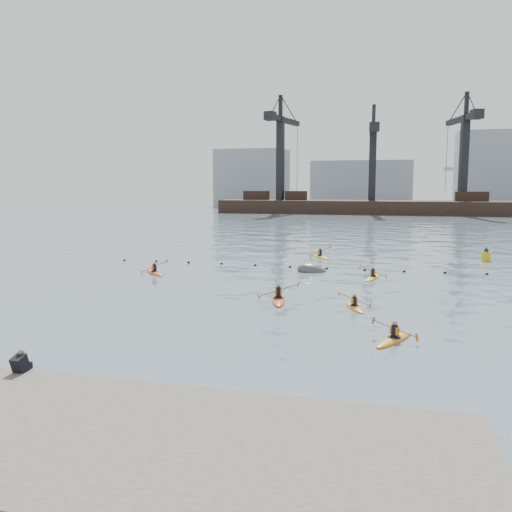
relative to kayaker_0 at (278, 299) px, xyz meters
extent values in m
plane|color=#3C4E57|center=(0.12, -9.52, -0.11)|extent=(400.00, 400.00, 0.00)
cube|color=#4C443D|center=(0.12, -18.52, -0.11)|extent=(18.00, 7.00, 1.00)
cube|color=black|center=(-5.38, -15.32, 0.67)|extent=(0.38, 0.60, 0.67)
cube|color=black|center=(-5.38, -15.10, 0.51)|extent=(0.34, 0.40, 0.24)
sphere|color=#8C6651|center=(-5.38, -15.22, 1.05)|extent=(0.21, 0.21, 0.21)
sphere|color=black|center=(-16.88, 12.98, -0.08)|extent=(0.24, 0.24, 0.24)
sphere|color=black|center=(-13.88, 13.14, -0.08)|extent=(0.24, 0.24, 0.24)
sphere|color=black|center=(-10.88, 13.23, -0.08)|extent=(0.24, 0.24, 0.24)
sphere|color=black|center=(-7.88, 13.20, -0.08)|extent=(0.24, 0.24, 0.24)
sphere|color=black|center=(-4.88, 13.07, -0.08)|extent=(0.24, 0.24, 0.24)
sphere|color=black|center=(-1.88, 12.89, -0.08)|extent=(0.24, 0.24, 0.24)
sphere|color=black|center=(1.12, 12.76, -0.08)|extent=(0.24, 0.24, 0.24)
sphere|color=black|center=(4.12, 12.74, -0.08)|extent=(0.24, 0.24, 0.24)
sphere|color=black|center=(7.12, 12.82, -0.08)|extent=(0.24, 0.24, 0.24)
sphere|color=black|center=(10.12, 12.99, -0.08)|extent=(0.24, 0.24, 0.24)
sphere|color=black|center=(13.12, 13.15, -0.08)|extent=(0.24, 0.24, 0.24)
cube|color=black|center=(0.12, 100.48, 0.74)|extent=(72.00, 12.00, 4.50)
cube|color=black|center=(-27.88, 100.48, 4.09)|extent=(6.00, 3.00, 2.20)
cube|color=black|center=(-17.88, 100.48, 4.09)|extent=(5.00, 3.00, 2.20)
cube|color=black|center=(22.12, 100.48, 4.09)|extent=(7.00, 3.00, 2.20)
cube|color=black|center=(-21.88, 100.48, 12.99)|extent=(1.85, 1.85, 20.00)
cube|color=black|center=(-21.41, 103.14, 22.39)|extent=(4.31, 17.93, 1.20)
cube|color=black|center=(-22.97, 94.28, 22.39)|extent=(2.62, 2.94, 2.00)
cube|color=black|center=(-21.88, 100.48, 25.49)|extent=(0.93, 0.93, 5.00)
cube|color=black|center=(0.12, 100.48, 11.49)|extent=(1.73, 1.73, 17.00)
cube|color=black|center=(-0.08, 102.72, 19.39)|extent=(2.50, 15.05, 1.20)
cube|color=black|center=(0.58, 95.25, 19.39)|extent=(2.42, 2.78, 2.00)
cube|color=black|center=(0.12, 100.48, 22.49)|extent=(0.87, 0.87, 5.00)
cube|color=black|center=(20.12, 100.48, 12.49)|extent=(1.96, 1.96, 19.00)
cube|color=black|center=(19.46, 102.95, 21.39)|extent=(5.56, 16.73, 1.20)
cube|color=black|center=(21.66, 94.74, 21.39)|extent=(2.80, 3.08, 2.00)
cube|color=black|center=(20.12, 100.48, 24.49)|extent=(0.98, 0.98, 5.00)
cube|color=gray|center=(-39.88, 140.48, 8.89)|extent=(22.00, 14.00, 18.00)
cube|color=gray|center=(-4.88, 140.48, 6.89)|extent=(30.00, 14.00, 14.00)
cube|color=gray|center=(35.12, 140.48, 10.89)|extent=(26.00, 14.00, 22.00)
cylinder|color=gray|center=(30.12, 160.48, 9.89)|extent=(1.60, 1.60, 20.00)
ellipsoid|color=#C54112|center=(0.00, 0.00, -0.07)|extent=(1.50, 3.69, 0.36)
cylinder|color=black|center=(0.00, 0.00, 0.08)|extent=(0.81, 0.81, 0.07)
cylinder|color=black|center=(0.00, 0.00, 0.40)|extent=(0.34, 0.34, 0.59)
cube|color=orange|center=(0.00, 0.00, 0.42)|extent=(0.45, 0.33, 0.38)
sphere|color=#8C6651|center=(0.00, 0.00, 0.79)|extent=(0.24, 0.24, 0.24)
cylinder|color=black|center=(0.00, 0.00, 0.51)|extent=(2.33, 0.56, 0.82)
cube|color=#D85914|center=(-1.13, -0.25, 0.15)|extent=(0.21, 0.19, 0.38)
cube|color=#D85914|center=(1.13, 0.25, 0.87)|extent=(0.21, 0.19, 0.38)
ellipsoid|color=#C67D17|center=(6.58, -6.64, -0.07)|extent=(1.87, 3.13, 0.32)
cylinder|color=black|center=(6.58, -6.64, 0.06)|extent=(0.78, 0.78, 0.06)
cylinder|color=black|center=(6.58, -6.64, 0.33)|extent=(0.30, 0.30, 0.51)
cube|color=orange|center=(6.58, -6.64, 0.35)|extent=(0.41, 0.34, 0.33)
sphere|color=#8C6651|center=(6.58, -6.64, 0.68)|extent=(0.21, 0.21, 0.21)
cylinder|color=black|center=(6.58, -6.64, 0.43)|extent=(1.96, 0.91, 0.47)
cube|color=#D85914|center=(5.66, -6.22, 0.63)|extent=(0.16, 0.17, 0.34)
cube|color=#D85914|center=(7.50, -7.05, 0.23)|extent=(0.16, 0.17, 0.34)
ellipsoid|color=#F14616|center=(-11.22, 7.17, -0.07)|extent=(2.64, 2.73, 0.32)
cylinder|color=black|center=(-11.22, 7.17, 0.06)|extent=(0.84, 0.84, 0.06)
cylinder|color=black|center=(-11.22, 7.17, 0.33)|extent=(0.30, 0.30, 0.51)
cube|color=orange|center=(-11.22, 7.17, 0.35)|extent=(0.41, 0.40, 0.34)
sphere|color=#8C6651|center=(-11.22, 7.17, 0.68)|extent=(0.21, 0.21, 0.21)
cylinder|color=black|center=(-11.22, 7.17, 0.43)|extent=(1.52, 1.44, 0.78)
cube|color=#D85914|center=(-11.95, 6.48, 0.09)|extent=(0.21, 0.21, 0.33)
cube|color=#D85914|center=(-10.49, 7.87, 0.78)|extent=(0.21, 0.21, 0.33)
ellipsoid|color=gold|center=(4.92, 9.20, -0.07)|extent=(1.24, 3.07, 0.30)
cylinder|color=black|center=(4.92, 9.20, 0.05)|extent=(0.67, 0.67, 0.06)
cylinder|color=black|center=(4.92, 9.20, 0.31)|extent=(0.28, 0.28, 0.49)
cube|color=orange|center=(4.92, 9.20, 0.33)|extent=(0.38, 0.28, 0.32)
sphere|color=#8C6651|center=(4.92, 9.20, 0.64)|extent=(0.20, 0.20, 0.20)
cylinder|color=black|center=(4.92, 9.20, 0.41)|extent=(1.94, 0.46, 0.69)
cube|color=#D85914|center=(3.98, 9.41, 0.71)|extent=(0.17, 0.16, 0.32)
cube|color=#D85914|center=(5.86, 9.00, 0.10)|extent=(0.17, 0.16, 0.32)
ellipsoid|color=orange|center=(4.40, -0.74, -0.08)|extent=(1.58, 2.84, 0.28)
cylinder|color=black|center=(4.40, -0.74, 0.04)|extent=(0.69, 0.69, 0.05)
cylinder|color=black|center=(4.40, -0.74, 0.29)|extent=(0.27, 0.27, 0.46)
cube|color=orange|center=(4.40, -0.74, 0.30)|extent=(0.37, 0.30, 0.30)
sphere|color=#8C6651|center=(4.40, -0.74, 0.60)|extent=(0.19, 0.19, 0.19)
cylinder|color=black|center=(4.40, -0.74, 0.38)|extent=(1.68, 0.70, 0.79)
cube|color=#D85914|center=(5.24, -0.41, 0.02)|extent=(0.19, 0.17, 0.29)
cube|color=#D85914|center=(3.57, -1.08, 0.73)|extent=(0.19, 0.17, 0.29)
ellipsoid|color=yellow|center=(-0.40, 19.74, -0.07)|extent=(2.25, 3.07, 0.32)
cylinder|color=black|center=(-0.40, 19.74, 0.06)|extent=(0.83, 0.83, 0.06)
cylinder|color=black|center=(-0.40, 19.74, 0.34)|extent=(0.30, 0.30, 0.52)
cube|color=orange|center=(-0.40, 19.74, 0.36)|extent=(0.42, 0.38, 0.34)
sphere|color=#8C6651|center=(-0.40, 19.74, 0.69)|extent=(0.21, 0.21, 0.21)
cylinder|color=black|center=(-0.40, 19.74, 0.44)|extent=(1.77, 1.13, 0.84)
cube|color=#D85914|center=(-1.27, 19.19, 0.07)|extent=(0.22, 0.21, 0.34)
cube|color=#D85914|center=(0.47, 20.28, 0.82)|extent=(0.22, 0.21, 0.34)
ellipsoid|color=#3C3F41|center=(0.21, 11.22, -0.11)|extent=(2.80, 1.88, 1.66)
cylinder|color=#BA9812|center=(14.12, 20.91, 0.23)|extent=(0.79, 0.79, 1.01)
cone|color=black|center=(14.12, 20.91, 0.96)|extent=(0.50, 0.50, 0.39)
camera|label=1|loc=(6.62, -30.04, 6.54)|focal=38.00mm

